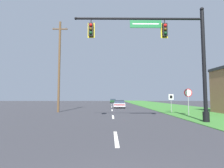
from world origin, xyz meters
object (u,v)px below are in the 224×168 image
Objects in this scene: route_sign_post at (171,99)px; utility_pole_near at (59,65)px; stop_sign at (188,96)px; signal_mast at (172,51)px; car_ahead at (119,104)px; far_car at (113,101)px.

utility_pole_near is (-12.94, 0.90, 4.06)m from route_sign_post.
signal_mast is at bearing -124.73° from stop_sign.
stop_sign is (2.92, 4.22, -3.17)m from signal_mast.
route_sign_post reaches higher than car_ahead.
car_ahead is 0.43× the size of utility_pole_near.
stop_sign is 1.23× the size of route_sign_post.
stop_sign is (6.48, -38.68, 1.26)m from far_car.
car_ahead is 2.32× the size of route_sign_post.
car_ahead is 1.88× the size of stop_sign.
route_sign_post is (5.34, -9.49, 0.92)m from car_ahead.
stop_sign is at bearing -80.49° from far_car.
signal_mast reaches higher than far_car.
route_sign_post is 13.59m from utility_pole_near.
utility_pole_near is at bearing 162.58° from stop_sign.
car_ahead is (-2.88, 17.02, -4.43)m from signal_mast.
far_car is (-0.68, 25.88, -0.00)m from car_ahead.
signal_mast is 0.87× the size of utility_pole_near.
signal_mast is 3.77× the size of stop_sign.
stop_sign is at bearing -17.42° from utility_pole_near.
car_ahead is at bearing 99.61° from signal_mast.
car_ahead is 14.11m from stop_sign.
stop_sign is at bearing 55.27° from signal_mast.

